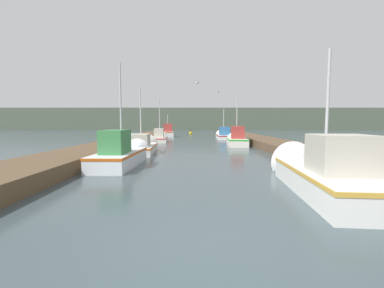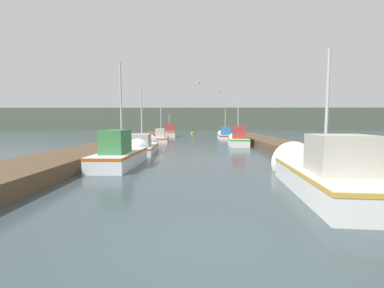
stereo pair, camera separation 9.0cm
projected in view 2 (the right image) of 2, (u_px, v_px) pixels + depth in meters
ground_plane at (210, 252)px, 3.80m from camera, size 200.00×200.00×0.00m
dock_left at (121, 144)px, 19.77m from camera, size 2.70×40.00×0.54m
dock_right at (274, 144)px, 19.67m from camera, size 2.70×40.00×0.54m
distant_shore_ridge at (195, 119)px, 68.78m from camera, size 120.00×16.00×5.38m
fishing_boat_0 at (320, 172)px, 7.43m from camera, size 2.23×5.73×4.40m
fishing_boat_1 at (124, 153)px, 11.85m from camera, size 1.63×5.29×4.90m
fishing_boat_2 at (143, 146)px, 16.77m from camera, size 1.98×5.40×4.73m
fishing_boat_3 at (238, 139)px, 21.40m from camera, size 1.82×4.68×4.41m
fishing_boat_4 at (161, 137)px, 26.27m from camera, size 1.83×5.85×4.74m
fishing_boat_5 at (225, 135)px, 30.73m from camera, size 1.72×5.78×4.03m
fishing_boat_6 at (169, 132)px, 35.36m from camera, size 2.00×5.77×3.33m
mooring_piling_0 at (360, 171)px, 7.39m from camera, size 0.23×0.23×1.02m
mooring_piling_1 at (231, 133)px, 32.52m from camera, size 0.27×0.27×1.19m
channel_buoy at (192, 133)px, 41.80m from camera, size 0.53×0.53×1.03m
seagull_lead at (219, 92)px, 26.96m from camera, size 0.29×0.55×0.12m
seagull_1 at (198, 83)px, 22.45m from camera, size 0.38×0.53×0.12m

